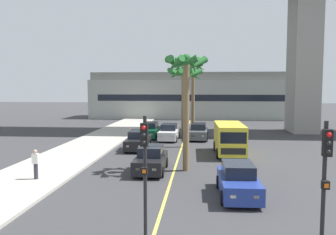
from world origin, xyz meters
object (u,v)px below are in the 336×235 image
object	(u,v)px
car_queue_front	(198,132)
traffic_light_median_near	(145,161)
palm_tree_mid_median	(183,80)
car_queue_fourth	(138,141)
palm_tree_far_median	(193,78)
car_queue_second	(238,181)
car_queue_sixth	(150,131)
pedestrian_near_crosswalk	(36,164)
delivery_van	(229,138)
palm_tree_near_median	(186,84)
car_queue_fifth	(151,160)
car_queue_third	(169,133)
palm_tree_farthest_median	(186,78)
traffic_light_right_far_corner	(325,174)

from	to	relation	value
car_queue_front	traffic_light_median_near	distance (m)	22.81
palm_tree_mid_median	car_queue_fourth	bearing A→B (deg)	-109.55
car_queue_front	palm_tree_far_median	size ratio (longest dim) A/B	0.50
car_queue_second	car_queue_front	bearing A→B (deg)	96.45
car_queue_sixth	palm_tree_far_median	xyz separation A→B (m)	(4.13, 9.10, 5.51)
car_queue_sixth	pedestrian_near_crosswalk	world-z (taller)	pedestrian_near_crosswalk
delivery_van	palm_tree_near_median	xyz separation A→B (m)	(-3.47, 3.00, 4.12)
car_queue_second	traffic_light_median_near	size ratio (longest dim) A/B	0.99
delivery_van	pedestrian_near_crosswalk	distance (m)	14.06
car_queue_fifth	car_queue_sixth	xyz separation A→B (m)	(-2.11, 13.90, 0.00)
car_queue_second	palm_tree_near_median	size ratio (longest dim) A/B	0.61
car_queue_third	palm_tree_farthest_median	size ratio (longest dim) A/B	0.58
car_queue_front	palm_tree_farthest_median	bearing A→B (deg)	-93.11
delivery_van	car_queue_fifth	bearing A→B (deg)	-131.74
delivery_van	palm_tree_near_median	world-z (taller)	palm_tree_near_median
car_queue_third	traffic_light_median_near	bearing A→B (deg)	-86.81
delivery_van	traffic_light_median_near	bearing A→B (deg)	-104.77
delivery_van	traffic_light_median_near	world-z (taller)	traffic_light_median_near
car_queue_fifth	traffic_light_median_near	bearing A→B (deg)	-82.93
car_queue_fourth	traffic_light_right_far_corner	xyz separation A→B (m)	(8.61, -17.74, 1.99)
car_queue_second	palm_tree_near_median	xyz separation A→B (m)	(-3.06, 13.12, 4.68)
delivery_van	traffic_light_right_far_corner	distance (m)	16.48
car_queue_sixth	traffic_light_right_far_corner	size ratio (longest dim) A/B	0.99
car_queue_front	car_queue_sixth	bearing A→B (deg)	172.47
car_queue_front	car_queue_third	xyz separation A→B (m)	(-2.84, -0.67, 0.00)
car_queue_fifth	palm_tree_mid_median	size ratio (longest dim) A/B	0.57
car_queue_third	palm_tree_farthest_median	bearing A→B (deg)	-79.95
car_queue_third	car_queue_fourth	xyz separation A→B (m)	(-2.05, -5.39, 0.00)
palm_tree_near_median	palm_tree_farthest_median	world-z (taller)	palm_tree_farthest_median
car_queue_third	pedestrian_near_crosswalk	distance (m)	16.48
car_queue_second	car_queue_fifth	world-z (taller)	same
palm_tree_farthest_median	car_queue_sixth	bearing A→B (deg)	107.37
car_queue_sixth	palm_tree_mid_median	size ratio (longest dim) A/B	0.57
traffic_light_median_near	palm_tree_near_median	xyz separation A→B (m)	(0.55, 18.23, 2.69)
car_queue_front	delivery_van	xyz separation A→B (m)	(2.39, -7.44, 0.57)
palm_tree_mid_median	palm_tree_far_median	bearing A→B (deg)	82.31
car_queue_front	palm_tree_farthest_median	distance (m)	13.75
palm_tree_farthest_median	palm_tree_far_median	bearing A→B (deg)	90.19
car_queue_second	palm_tree_farthest_median	size ratio (longest dim) A/B	0.58
car_queue_fourth	traffic_light_median_near	distance (m)	17.05
palm_tree_far_median	pedestrian_near_crosswalk	world-z (taller)	palm_tree_far_median
car_queue_fourth	palm_tree_farthest_median	size ratio (longest dim) A/B	0.58
car_queue_fifth	pedestrian_near_crosswalk	bearing A→B (deg)	-154.46
delivery_van	palm_tree_near_median	bearing A→B (deg)	139.12
car_queue_third	traffic_light_median_near	size ratio (longest dim) A/B	0.98
traffic_light_median_near	car_queue_front	bearing A→B (deg)	85.91
traffic_light_median_near	car_queue_third	bearing A→B (deg)	93.19
car_queue_second	palm_tree_mid_median	xyz separation A→B (m)	(-3.67, 20.57, 5.20)
car_queue_third	car_queue_fifth	distance (m)	12.58
traffic_light_right_far_corner	palm_tree_farthest_median	bearing A→B (deg)	111.82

